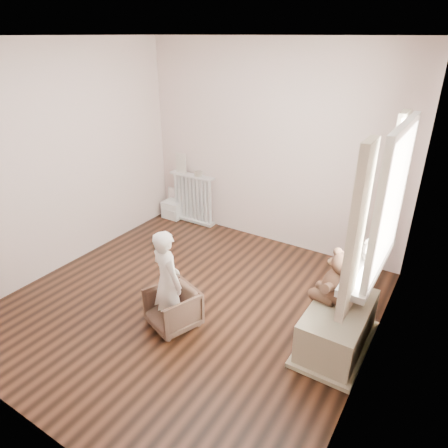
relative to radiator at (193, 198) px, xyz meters
The scene contains 18 objects.
floor 2.09m from the radiator, 54.95° to the right, with size 3.60×3.60×0.01m, color black.
ceiling 3.02m from the radiator, 54.95° to the right, with size 3.60×3.60×0.01m, color white.
back_wall 1.49m from the radiator, ahead, with size 3.60×0.02×2.60m, color white.
left_wall 2.01m from the radiator, 110.30° to the right, with size 0.02×3.60×2.60m, color white.
right_wall 3.54m from the radiator, 29.42° to the right, with size 0.02×3.60×2.60m, color white.
window 3.42m from the radiator, 25.16° to the right, with size 0.03×0.90×1.10m, color white.
window_sill 3.20m from the radiator, 25.85° to the right, with size 0.22×1.10×0.06m, color silver.
curtain_left 3.58m from the radiator, 34.58° to the right, with size 0.06×0.26×1.30m, color beige.
curtain_right 3.11m from the radiator, 15.98° to the right, with size 0.06×0.26×1.30m, color beige.
radiator is the anchor object (origin of this frame).
paper_doll 0.55m from the radiator, behind, with size 0.17×0.02×0.29m, color beige.
tin_a 0.42m from the radiator, ahead, with size 0.11×0.11×0.07m, color #A59E8C.
toy_vanity 0.39m from the radiator, behind, with size 0.30×0.22×0.48m, color silver.
armchair 2.41m from the radiator, 58.52° to the right, with size 0.44×0.45×0.41m, color #50372A.
child 2.45m from the radiator, 59.13° to the right, with size 0.38×0.25×1.05m, color white.
toy_bench 3.08m from the radiator, 28.67° to the right, with size 0.48×0.92×0.43m, color #BCB491.
teddy_bear 3.03m from the radiator, 28.04° to the right, with size 0.43×0.33×0.53m, color #382318, non-canonical shape.
plush_cat 3.21m from the radiator, 25.57° to the right, with size 0.15×0.25×0.21m, color slate, non-canonical shape.
Camera 1 is at (2.17, -2.77, 2.62)m, focal length 32.00 mm.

